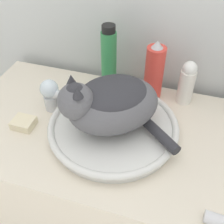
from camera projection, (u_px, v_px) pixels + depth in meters
vanity_counter at (121, 208)px, 1.11m from camera, size 1.02×0.50×0.86m
sink_basin at (113, 127)px, 0.81m from camera, size 0.37×0.37×0.04m
cat at (110, 102)px, 0.74m from camera, size 0.35×0.30×0.17m
faucet at (53, 93)px, 0.85m from camera, size 0.16×0.07×0.13m
spray_bottle_trigger at (154, 72)px, 0.89m from camera, size 0.06×0.06×0.20m
shampoo_bottle_tall at (109, 59)px, 0.91m from camera, size 0.05×0.05×0.23m
deodorant_stick at (187, 83)px, 0.88m from camera, size 0.05×0.05×0.15m
soap_bar at (24, 123)px, 0.83m from camera, size 0.06×0.06×0.02m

